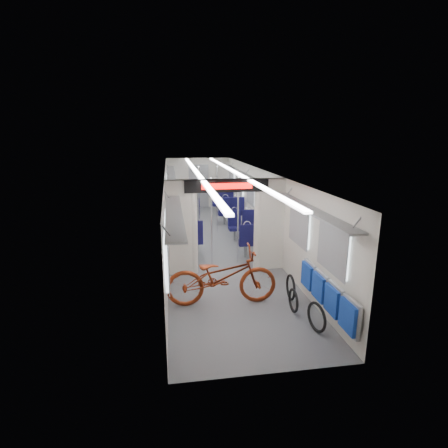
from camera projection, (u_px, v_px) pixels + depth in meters
name	position (u px, v px, depth m)	size (l,w,h in m)	color
carriage	(217.00, 199.00, 10.11)	(12.00, 12.02, 2.31)	#515456
bicycle	(222.00, 277.00, 6.93)	(0.77, 2.21, 1.16)	maroon
flip_bench	(326.00, 293.00, 6.19)	(0.12, 2.15, 0.57)	gray
bike_hoop_a	(316.00, 318.00, 6.01)	(0.54, 0.54, 0.05)	black
bike_hoop_b	(293.00, 302.00, 6.69)	(0.47, 0.47, 0.05)	black
bike_hoop_c	(291.00, 288.00, 7.19)	(0.54, 0.54, 0.05)	black
seat_bay_near_left	(184.00, 228.00, 10.65)	(0.94, 2.20, 1.14)	#0E0C37
seat_bay_near_right	(248.00, 231.00, 10.46)	(0.89, 1.96, 1.07)	#0E0C37
seat_bay_far_left	(181.00, 207.00, 13.79)	(0.94, 2.21, 1.14)	#0E0C37
seat_bay_far_right	(227.00, 204.00, 14.20)	(0.96, 2.32, 1.17)	#0E0C37
stanchion_near_left	(212.00, 222.00, 8.92)	(0.04, 0.04, 2.30)	silver
stanchion_near_right	(238.00, 221.00, 9.07)	(0.04, 0.04, 2.30)	silver
stanchion_far_left	(199.00, 200.00, 11.99)	(0.04, 0.04, 2.30)	silver
stanchion_far_right	(217.00, 200.00, 12.04)	(0.04, 0.04, 2.30)	silver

